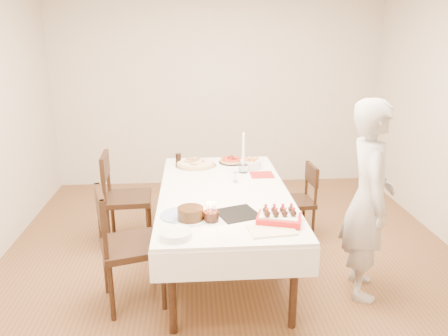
{
  "coord_description": "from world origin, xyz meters",
  "views": [
    {
      "loc": [
        -0.35,
        -3.56,
        2.11
      ],
      "look_at": [
        -0.09,
        0.1,
        0.96
      ],
      "focal_mm": 35.0,
      "sensor_mm": 36.0,
      "label": 1
    }
  ],
  "objects": [
    {
      "name": "cake_board",
      "position": [
        -0.02,
        -0.43,
        0.75
      ],
      "size": [
        0.39,
        0.39,
        0.01
      ],
      "primitive_type": "cube",
      "rotation": [
        0.0,
        0.0,
        0.34
      ],
      "color": "black",
      "rests_on": "dining_table"
    },
    {
      "name": "box_lid",
      "position": [
        0.19,
        -0.75,
        0.75
      ],
      "size": [
        0.35,
        0.26,
        0.03
      ],
      "primitive_type": "cube",
      "rotation": [
        0.0,
        0.0,
        0.12
      ],
      "color": "beige",
      "rests_on": "dining_table"
    },
    {
      "name": "wall_front",
      "position": [
        0.0,
        -2.5,
        1.35
      ],
      "size": [
        4.5,
        0.04,
        2.7
      ],
      "primitive_type": "cube",
      "color": "beige",
      "rests_on": "floor"
    },
    {
      "name": "shaker_pair",
      "position": [
        0.04,
        0.31,
        0.8
      ],
      "size": [
        0.08,
        0.08,
        0.09
      ],
      "primitive_type": null,
      "rotation": [
        0.0,
        0.0,
        -0.02
      ],
      "color": "white",
      "rests_on": "dining_table"
    },
    {
      "name": "layer_cake",
      "position": [
        -0.39,
        -0.53,
        0.8
      ],
      "size": [
        0.33,
        0.33,
        0.1
      ],
      "primitive_type": "cylinder",
      "rotation": [
        0.0,
        0.0,
        0.43
      ],
      "color": "black",
      "rests_on": "dining_table"
    },
    {
      "name": "pasta_bowl",
      "position": [
        0.24,
        0.77,
        0.79
      ],
      "size": [
        0.26,
        0.26,
        0.07
      ],
      "primitive_type": "cylinder",
      "rotation": [
        0.0,
        0.0,
        -0.2
      ],
      "color": "white",
      "rests_on": "dining_table"
    },
    {
      "name": "china_plate",
      "position": [
        -0.47,
        -0.44,
        0.76
      ],
      "size": [
        0.36,
        0.36,
        0.01
      ],
      "primitive_type": "cylinder",
      "rotation": [
        0.0,
        0.0,
        0.21
      ],
      "color": "white",
      "rests_on": "dining_table"
    },
    {
      "name": "birthday_cake",
      "position": [
        -0.23,
        -0.55,
        0.83
      ],
      "size": [
        0.12,
        0.12,
        0.13
      ],
      "primitive_type": "cylinder",
      "rotation": [
        0.0,
        0.0,
        0.02
      ],
      "color": "black",
      "rests_on": "dining_table"
    },
    {
      "name": "pizza_white",
      "position": [
        -0.33,
        0.86,
        0.77
      ],
      "size": [
        0.52,
        0.52,
        0.04
      ],
      "primitive_type": "cylinder",
      "rotation": [
        0.0,
        0.0,
        -0.22
      ],
      "color": "beige",
      "rests_on": "dining_table"
    },
    {
      "name": "chair_left_savory",
      "position": [
        -1.03,
        0.64,
        0.49
      ],
      "size": [
        0.53,
        0.53,
        0.97
      ],
      "primitive_type": null,
      "rotation": [
        0.0,
        0.0,
        3.21
      ],
      "color": "#331C11",
      "rests_on": "floor"
    },
    {
      "name": "chair_right_savory",
      "position": [
        0.69,
        0.64,
        0.4
      ],
      "size": [
        0.43,
        0.43,
        0.8
      ],
      "primitive_type": null,
      "rotation": [
        0.0,
        0.0,
        0.06
      ],
      "color": "#331C11",
      "rests_on": "floor"
    },
    {
      "name": "wall_back",
      "position": [
        0.0,
        2.5,
        1.35
      ],
      "size": [
        4.5,
        0.04,
        2.7
      ],
      "primitive_type": "cube",
      "color": "beige",
      "rests_on": "floor"
    },
    {
      "name": "chair_left_dessert",
      "position": [
        -0.86,
        -0.42,
        0.5
      ],
      "size": [
        0.63,
        0.63,
        0.99
      ],
      "primitive_type": null,
      "rotation": [
        0.0,
        0.0,
        3.43
      ],
      "color": "#331C11",
      "rests_on": "floor"
    },
    {
      "name": "cola_glass",
      "position": [
        -0.52,
        0.97,
        0.8
      ],
      "size": [
        0.07,
        0.07,
        0.11
      ],
      "primitive_type": "cylinder",
      "rotation": [
        0.0,
        0.0,
        0.24
      ],
      "color": "black",
      "rests_on": "dining_table"
    },
    {
      "name": "floor",
      "position": [
        0.0,
        0.0,
        0.0
      ],
      "size": [
        5.0,
        5.0,
        0.0
      ],
      "primitive_type": "plane",
      "color": "brown",
      "rests_on": "ground"
    },
    {
      "name": "taper_candle",
      "position": [
        0.14,
        0.61,
        0.96
      ],
      "size": [
        0.1,
        0.1,
        0.42
      ],
      "primitive_type": "cylinder",
      "rotation": [
        0.0,
        0.0,
        -0.14
      ],
      "color": "white",
      "rests_on": "dining_table"
    },
    {
      "name": "person",
      "position": [
        1.04,
        -0.39,
        0.82
      ],
      "size": [
        0.49,
        0.66,
        1.64
      ],
      "primitive_type": "imported",
      "rotation": [
        0.0,
        0.0,
        1.39
      ],
      "color": "#BBB5B0",
      "rests_on": "floor"
    },
    {
      "name": "strawberry_box",
      "position": [
        0.27,
        -0.62,
        0.79
      ],
      "size": [
        0.37,
        0.3,
        0.08
      ],
      "primitive_type": null,
      "rotation": [
        0.0,
        0.0,
        -0.28
      ],
      "color": "red",
      "rests_on": "dining_table"
    },
    {
      "name": "pizza_pepperoni",
      "position": [
        0.06,
        0.96,
        0.77
      ],
      "size": [
        0.36,
        0.36,
        0.04
      ],
      "primitive_type": "cylinder",
      "rotation": [
        0.0,
        0.0,
        0.36
      ],
      "color": "red",
      "rests_on": "dining_table"
    },
    {
      "name": "dining_table",
      "position": [
        -0.09,
        0.1,
        0.38
      ],
      "size": [
        1.16,
        2.15,
        0.75
      ],
      "primitive_type": "cube",
      "rotation": [
        0.0,
        0.0,
        -0.01
      ],
      "color": "white",
      "rests_on": "floor"
    },
    {
      "name": "plate_stack",
      "position": [
        -0.49,
        -0.8,
        0.77
      ],
      "size": [
        0.27,
        0.27,
        0.05
      ],
      "primitive_type": "cylinder",
      "rotation": [
        0.0,
        0.0,
        0.2
      ],
      "color": "white",
      "rests_on": "dining_table"
    },
    {
      "name": "red_placemat",
      "position": [
        0.32,
        0.51,
        0.75
      ],
      "size": [
        0.23,
        0.23,
        0.01
      ],
      "primitive_type": "cube",
      "rotation": [
        0.0,
        0.0,
        -0.0
      ],
      "color": "#B21E1E",
      "rests_on": "dining_table"
    }
  ]
}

